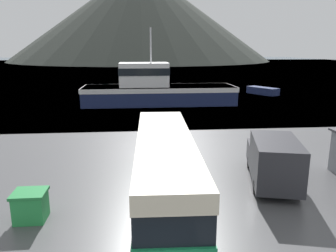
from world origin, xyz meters
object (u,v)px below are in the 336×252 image
Objects in this scene: small_boat at (263,91)px; tour_bus at (165,165)px; delivery_van at (273,159)px; fishing_boat at (156,89)px; storage_bin at (31,206)px.

tour_bus is at bearing -146.95° from small_boat.
delivery_van is 0.32× the size of fishing_boat.
fishing_boat is 14.40× the size of storage_bin.
delivery_van is 1.18× the size of small_boat.
storage_bin is 0.25× the size of small_boat.
storage_bin is (-5.67, -1.32, -1.10)m from tour_bus.
delivery_van is at bearing 13.72° from storage_bin.
small_boat is (18.04, 34.86, -1.20)m from tour_bus.
delivery_van reaches higher than storage_bin.
storage_bin is (-6.71, -28.84, -1.26)m from fishing_boat.
delivery_van is (5.79, 1.48, -0.42)m from tour_bus.
storage_bin is at bearing -13.32° from fishing_boat.
tour_bus reaches higher than small_boat.
tour_bus is 2.29× the size of small_boat.
small_boat is at bearing 83.87° from delivery_van.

